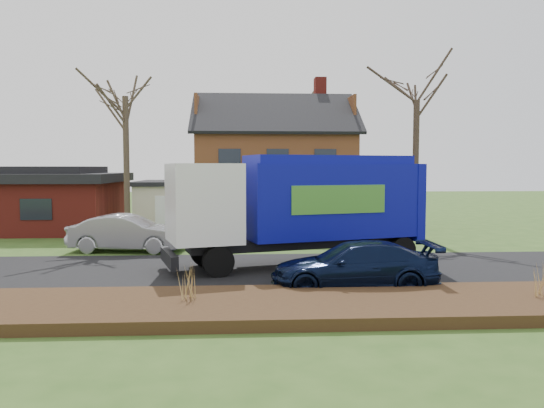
{
  "coord_description": "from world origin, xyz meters",
  "views": [
    {
      "loc": [
        0.02,
        -18.5,
        3.67
      ],
      "look_at": [
        1.24,
        2.5,
        2.2
      ],
      "focal_mm": 35.0,
      "sensor_mm": 36.0,
      "label": 1
    }
  ],
  "objects": [
    {
      "name": "grass_clump_mid",
      "position": [
        -1.39,
        -5.06,
        0.75
      ],
      "size": [
        0.32,
        0.27,
        0.91
      ],
      "color": "#AF8B4D",
      "rests_on": "mulch_verge"
    },
    {
      "name": "ground",
      "position": [
        0.0,
        0.0,
        0.0
      ],
      "size": [
        120.0,
        120.0,
        0.0
      ],
      "primitive_type": "plane",
      "color": "#2F501A",
      "rests_on": "ground"
    },
    {
      "name": "navy_wagon",
      "position": [
        3.36,
        -3.05,
        0.72
      ],
      "size": [
        4.97,
        2.02,
        1.44
      ],
      "primitive_type": "imported",
      "rotation": [
        0.0,
        0.0,
        -1.57
      ],
      "color": "black",
      "rests_on": "ground"
    },
    {
      "name": "ranch_house",
      "position": [
        -12.0,
        13.0,
        1.81
      ],
      "size": [
        9.8,
        8.2,
        3.7
      ],
      "color": "maroon",
      "rests_on": "ground"
    },
    {
      "name": "main_house",
      "position": [
        1.49,
        13.91,
        4.03
      ],
      "size": [
        12.95,
        8.95,
        9.26
      ],
      "color": "beige",
      "rests_on": "ground"
    },
    {
      "name": "tree_front_west",
      "position": [
        -5.66,
        8.21,
        8.18
      ],
      "size": [
        3.34,
        3.34,
        9.93
      ],
      "color": "#453829",
      "rests_on": "ground"
    },
    {
      "name": "tree_front_east",
      "position": [
        9.31,
        9.31,
        8.36
      ],
      "size": [
        3.7,
        3.7,
        10.28
      ],
      "color": "#3C2E24",
      "rests_on": "ground"
    },
    {
      "name": "mulch_verge",
      "position": [
        0.0,
        -5.3,
        0.15
      ],
      "size": [
        80.0,
        3.5,
        0.3
      ],
      "primitive_type": "cube",
      "color": "black",
      "rests_on": "ground"
    },
    {
      "name": "silver_sedan",
      "position": [
        -4.93,
        4.65,
        0.81
      ],
      "size": [
        5.05,
        2.25,
        1.61
      ],
      "primitive_type": "imported",
      "rotation": [
        0.0,
        0.0,
        1.46
      ],
      "color": "#929499",
      "rests_on": "ground"
    },
    {
      "name": "garbage_truck",
      "position": [
        2.31,
        0.98,
        2.36
      ],
      "size": [
        9.88,
        5.07,
        4.09
      ],
      "rotation": [
        0.0,
        0.0,
        0.28
      ],
      "color": "black",
      "rests_on": "ground"
    },
    {
      "name": "grass_clump_east",
      "position": [
        7.89,
        -5.32,
        0.75
      ],
      "size": [
        0.36,
        0.3,
        0.91
      ],
      "color": "#AD854C",
      "rests_on": "mulch_verge"
    },
    {
      "name": "road",
      "position": [
        0.0,
        0.0,
        0.01
      ],
      "size": [
        80.0,
        7.0,
        0.02
      ],
      "primitive_type": "cube",
      "color": "black",
      "rests_on": "ground"
    },
    {
      "name": "tree_back",
      "position": [
        4.37,
        21.78,
        8.79
      ],
      "size": [
        3.33,
        3.33,
        10.55
      ],
      "color": "#453829",
      "rests_on": "ground"
    }
  ]
}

